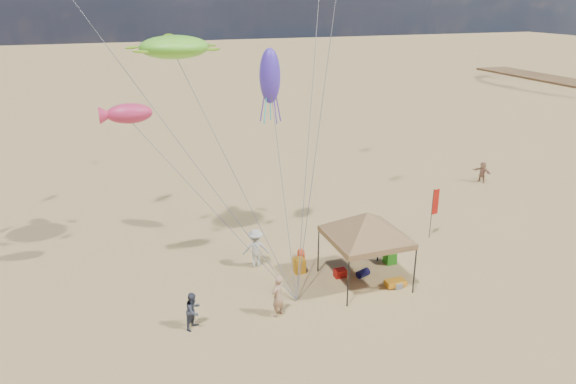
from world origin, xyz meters
name	(u,v)px	position (x,y,z in m)	size (l,w,h in m)	color
ground	(312,305)	(0.00, 0.00, 0.00)	(280.00, 280.00, 0.00)	tan
canopy_tent	(367,215)	(2.93, 1.04, 3.27)	(6.36, 6.36, 3.92)	black
feather_flag	(435,205)	(8.50, 4.04, 1.87)	(0.42, 0.09, 2.78)	black
cooler_red	(340,273)	(2.11, 1.79, 0.19)	(0.54, 0.38, 0.38)	#A6140D
cooler_blue	(384,239)	(5.76, 4.28, 0.19)	(0.54, 0.38, 0.38)	#13319C
bag_navy	(363,273)	(3.11, 1.45, 0.18)	(0.36, 0.36, 0.60)	#0E0D39
bag_orange	(301,255)	(1.06, 4.10, 0.18)	(0.36, 0.36, 0.60)	red
chair_green	(390,256)	(4.93, 2.21, 0.35)	(0.50, 0.50, 0.70)	#2B951B
chair_yellow	(299,265)	(0.49, 2.81, 0.35)	(0.50, 0.50, 0.70)	orange
crate_grey	(398,285)	(4.10, 0.02, 0.14)	(0.34, 0.30, 0.28)	gray
beach_cart	(395,283)	(4.06, 0.17, 0.20)	(0.90, 0.50, 0.24)	orange
person_near_a	(278,296)	(-1.57, -0.21, 0.89)	(0.65, 0.43, 1.78)	tan
person_near_b	(193,311)	(-4.89, 0.05, 0.77)	(0.75, 0.58, 1.54)	#363A49
person_near_c	(256,248)	(-1.25, 4.04, 0.95)	(1.23, 0.71, 1.91)	beige
person_far_c	(482,172)	(16.87, 10.55, 0.73)	(1.36, 0.43, 1.46)	#A8755A
turtle_kite	(174,47)	(-4.02, 6.60, 10.01)	(3.06, 2.45, 1.02)	#73E632
fish_kite	(129,113)	(-6.27, 5.06, 7.54)	(1.89, 0.94, 0.84)	#D42D5A
squid_kite	(270,76)	(0.40, 6.74, 8.54)	(1.01, 1.01, 2.63)	#5034D3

